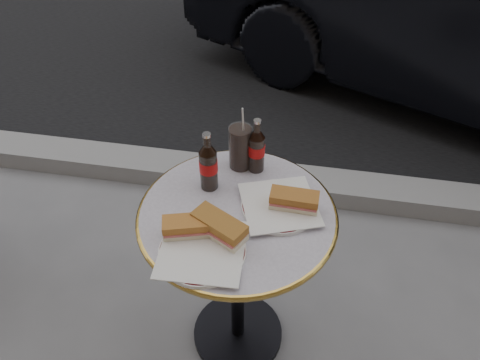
% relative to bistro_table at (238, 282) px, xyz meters
% --- Properties ---
extents(ground, '(80.00, 80.00, 0.00)m').
position_rel_bistro_table_xyz_m(ground, '(0.00, 0.00, -0.37)').
color(ground, slate).
rests_on(ground, ground).
extents(curb, '(40.00, 0.20, 0.12)m').
position_rel_bistro_table_xyz_m(curb, '(0.00, 0.90, -0.32)').
color(curb, gray).
rests_on(curb, ground).
extents(bistro_table, '(0.62, 0.62, 0.73)m').
position_rel_bistro_table_xyz_m(bistro_table, '(0.00, 0.00, 0.00)').
color(bistro_table, '#BAB2C4').
rests_on(bistro_table, ground).
extents(plate_left, '(0.28, 0.28, 0.01)m').
position_rel_bistro_table_xyz_m(plate_left, '(-0.07, -0.17, 0.37)').
color(plate_left, white).
rests_on(plate_left, bistro_table).
extents(plate_right, '(0.27, 0.27, 0.01)m').
position_rel_bistro_table_xyz_m(plate_right, '(0.13, 0.04, 0.37)').
color(plate_right, white).
rests_on(plate_right, bistro_table).
extents(sandwich_left_a, '(0.16, 0.11, 0.05)m').
position_rel_bistro_table_xyz_m(sandwich_left_a, '(-0.12, -0.12, 0.41)').
color(sandwich_left_a, '#B46D2D').
rests_on(sandwich_left_a, plate_left).
extents(sandwich_left_b, '(0.18, 0.15, 0.06)m').
position_rel_bistro_table_xyz_m(sandwich_left_b, '(-0.03, -0.11, 0.41)').
color(sandwich_left_b, '#9C6327').
rests_on(sandwich_left_b, plate_left).
extents(sandwich_right, '(0.15, 0.07, 0.05)m').
position_rel_bistro_table_xyz_m(sandwich_right, '(0.17, 0.04, 0.40)').
color(sandwich_right, '#A46329').
rests_on(sandwich_right, plate_right).
extents(cola_bottle_left, '(0.07, 0.07, 0.21)m').
position_rel_bistro_table_xyz_m(cola_bottle_left, '(-0.11, 0.10, 0.47)').
color(cola_bottle_left, black).
rests_on(cola_bottle_left, bistro_table).
extents(cola_bottle_right, '(0.06, 0.06, 0.20)m').
position_rel_bistro_table_xyz_m(cola_bottle_right, '(0.03, 0.21, 0.47)').
color(cola_bottle_right, black).
rests_on(cola_bottle_right, bistro_table).
extents(cola_glass, '(0.08, 0.08, 0.16)m').
position_rel_bistro_table_xyz_m(cola_glass, '(-0.03, 0.22, 0.45)').
color(cola_glass, black).
rests_on(cola_glass, bistro_table).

